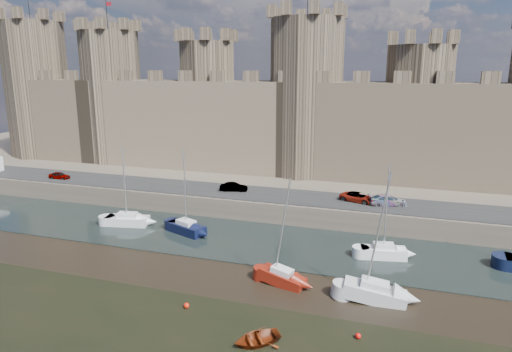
# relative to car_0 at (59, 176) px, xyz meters

# --- Properties ---
(water_channel) EXTENTS (160.00, 12.00, 0.08)m
(water_channel) POSITION_rel_car_0_xyz_m (31.31, -8.70, -3.00)
(water_channel) COLOR black
(water_channel) RESTS_ON ground
(quay) EXTENTS (160.00, 60.00, 2.50)m
(quay) POSITION_rel_car_0_xyz_m (31.31, 27.30, -1.79)
(quay) COLOR #4C443A
(quay) RESTS_ON ground
(road) EXTENTS (160.00, 7.00, 0.10)m
(road) POSITION_rel_car_0_xyz_m (31.31, 1.30, -0.49)
(road) COLOR black
(road) RESTS_ON quay
(castle) EXTENTS (108.50, 11.00, 29.00)m
(castle) POSITION_rel_car_0_xyz_m (30.68, 15.30, 8.63)
(castle) COLOR #42382B
(castle) RESTS_ON quay
(car_0) EXTENTS (3.17, 1.29, 1.08)m
(car_0) POSITION_rel_car_0_xyz_m (0.00, 0.00, 0.00)
(car_0) COLOR gray
(car_0) RESTS_ON quay
(car_1) EXTENTS (3.81, 2.00, 1.19)m
(car_1) POSITION_rel_car_0_xyz_m (26.89, 1.45, 0.06)
(car_1) COLOR gray
(car_1) RESTS_ON quay
(car_2) EXTENTS (4.82, 3.05, 1.30)m
(car_2) POSITION_rel_car_0_xyz_m (46.57, 1.21, 0.11)
(car_2) COLOR gray
(car_2) RESTS_ON quay
(car_3) EXTENTS (4.77, 3.21, 1.21)m
(car_3) POSITION_rel_car_0_xyz_m (43.06, 1.56, 0.07)
(car_3) COLOR gray
(car_3) RESTS_ON quay
(sailboat_0) EXTENTS (5.39, 2.92, 9.54)m
(sailboat_0) POSITION_rel_car_0_xyz_m (16.96, -8.48, -2.28)
(sailboat_0) COLOR silver
(sailboat_0) RESTS_ON ground
(sailboat_1) EXTENTS (5.21, 3.56, 9.74)m
(sailboat_1) POSITION_rel_car_0_xyz_m (24.95, -8.76, -2.26)
(sailboat_1) COLOR black
(sailboat_1) RESTS_ON ground
(sailboat_2) EXTENTS (4.65, 2.52, 9.50)m
(sailboat_2) POSITION_rel_car_0_xyz_m (46.71, -9.00, -2.26)
(sailboat_2) COLOR white
(sailboat_2) RESTS_ON ground
(sailboat_4) EXTENTS (4.37, 2.50, 9.62)m
(sailboat_4) POSITION_rel_car_0_xyz_m (38.57, -17.51, -2.32)
(sailboat_4) COLOR maroon
(sailboat_4) RESTS_ON ground
(sailboat_5) EXTENTS (5.10, 2.17, 10.82)m
(sailboat_5) POSITION_rel_car_0_xyz_m (46.45, -17.99, -2.27)
(sailboat_5) COLOR beige
(sailboat_5) RESTS_ON ground
(dinghy_4) EXTENTS (4.06, 3.95, 0.69)m
(dinghy_4) POSITION_rel_car_0_xyz_m (39.23, -26.70, -2.70)
(dinghy_4) COLOR #66230B
(dinghy_4) RESTS_ON ground
(buoy_1) EXTENTS (0.46, 0.46, 0.46)m
(buoy_1) POSITION_rel_car_0_xyz_m (32.48, -23.82, -2.81)
(buoy_1) COLOR red
(buoy_1) RESTS_ON ground
(buoy_3) EXTENTS (0.41, 0.41, 0.41)m
(buoy_3) POSITION_rel_car_0_xyz_m (45.77, -23.86, -2.83)
(buoy_3) COLOR red
(buoy_3) RESTS_ON ground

